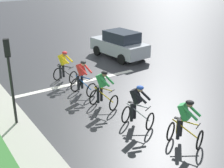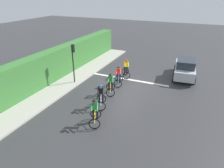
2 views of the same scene
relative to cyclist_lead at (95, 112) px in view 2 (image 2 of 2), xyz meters
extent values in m
plane|color=#333335|center=(0.38, -5.58, -0.80)|extent=(80.00, 80.00, 0.00)
cube|color=#ADA89E|center=(5.26, -3.58, -0.74)|extent=(2.80, 23.66, 0.12)
cube|color=tan|center=(6.16, -3.58, -0.46)|extent=(0.44, 23.66, 0.68)
cube|color=#387533|center=(6.46, -3.58, 0.53)|extent=(1.10, 23.66, 2.66)
cube|color=silver|center=(0.38, -7.04, -0.79)|extent=(7.00, 0.30, 0.01)
torus|color=black|center=(-0.22, 0.50, -0.46)|extent=(0.65, 0.33, 0.68)
torus|color=black|center=(0.19, -0.43, -0.46)|extent=(0.65, 0.33, 0.68)
cylinder|color=gold|center=(-0.02, 0.04, -0.21)|extent=(0.44, 0.92, 0.51)
cylinder|color=gold|center=(0.11, -0.24, -0.18)|extent=(0.04, 0.04, 0.55)
cylinder|color=gold|center=(-0.04, 0.08, 0.07)|extent=(0.33, 0.67, 0.04)
cube|color=black|center=(0.11, -0.24, 0.11)|extent=(0.18, 0.24, 0.04)
cylinder|color=black|center=(-0.18, 0.41, 0.04)|extent=(0.40, 0.20, 0.03)
cube|color=green|center=(0.03, -0.06, 0.41)|extent=(0.44, 0.50, 0.57)
sphere|color=#9E7051|center=(-0.04, 0.08, 0.72)|extent=(0.20, 0.20, 0.20)
ellipsoid|color=black|center=(-0.04, 0.08, 0.79)|extent=(0.33, 0.35, 0.14)
cylinder|color=black|center=(-0.04, -0.20, -0.23)|extent=(0.12, 0.12, 0.74)
cylinder|color=black|center=(0.18, -0.10, -0.23)|extent=(0.12, 0.12, 0.74)
cylinder|color=green|center=(-0.24, 0.14, 0.47)|extent=(0.28, 0.47, 0.37)
cylinder|color=green|center=(0.06, 0.27, 0.47)|extent=(0.28, 0.47, 0.37)
torus|color=black|center=(0.33, -1.37, -0.46)|extent=(0.64, 0.33, 0.68)
torus|color=black|center=(0.75, -2.30, -0.46)|extent=(0.64, 0.33, 0.68)
cylinder|color=silver|center=(0.54, -1.83, -0.21)|extent=(0.45, 0.92, 0.51)
cylinder|color=silver|center=(0.67, -2.11, -0.18)|extent=(0.04, 0.04, 0.55)
cylinder|color=silver|center=(0.52, -1.78, 0.07)|extent=(0.33, 0.67, 0.04)
cube|color=black|center=(0.67, -2.11, 0.11)|extent=(0.18, 0.24, 0.04)
cylinder|color=black|center=(0.37, -1.46, 0.04)|extent=(0.40, 0.20, 0.03)
cube|color=black|center=(0.58, -1.92, 0.41)|extent=(0.44, 0.50, 0.57)
sphere|color=tan|center=(0.52, -1.78, 0.72)|extent=(0.20, 0.20, 0.20)
ellipsoid|color=#264CB2|center=(0.52, -1.78, 0.79)|extent=(0.33, 0.35, 0.14)
cylinder|color=black|center=(0.52, -2.07, -0.23)|extent=(0.12, 0.12, 0.74)
cylinder|color=black|center=(0.74, -1.97, -0.23)|extent=(0.12, 0.12, 0.74)
cylinder|color=black|center=(0.32, -1.73, 0.47)|extent=(0.28, 0.47, 0.37)
cylinder|color=black|center=(0.61, -1.60, 0.47)|extent=(0.28, 0.47, 0.37)
torus|color=black|center=(0.57, -3.42, -0.46)|extent=(0.65, 0.32, 0.68)
torus|color=black|center=(0.97, -4.36, -0.46)|extent=(0.65, 0.32, 0.68)
cylinder|color=gold|center=(0.77, -3.89, -0.21)|extent=(0.43, 0.93, 0.51)
cylinder|color=gold|center=(0.89, -4.17, -0.18)|extent=(0.04, 0.04, 0.55)
cylinder|color=gold|center=(0.75, -3.84, 0.07)|extent=(0.32, 0.67, 0.04)
cube|color=black|center=(0.89, -4.17, 0.11)|extent=(0.18, 0.24, 0.04)
cylinder|color=black|center=(0.61, -3.52, 0.04)|extent=(0.40, 0.20, 0.03)
cube|color=green|center=(0.81, -3.98, 0.41)|extent=(0.44, 0.49, 0.57)
sphere|color=#9E7051|center=(0.75, -3.84, 0.72)|extent=(0.20, 0.20, 0.20)
ellipsoid|color=black|center=(0.75, -3.84, 0.79)|extent=(0.33, 0.35, 0.14)
cylinder|color=black|center=(0.74, -4.12, -0.23)|extent=(0.12, 0.12, 0.74)
cylinder|color=black|center=(0.96, -4.03, -0.23)|extent=(0.12, 0.12, 0.74)
cylinder|color=green|center=(0.55, -3.78, 0.47)|extent=(0.27, 0.47, 0.37)
cylinder|color=green|center=(0.85, -3.66, 0.47)|extent=(0.27, 0.47, 0.37)
torus|color=black|center=(0.67, -5.12, -0.46)|extent=(0.67, 0.26, 0.68)
torus|color=black|center=(0.98, -6.09, -0.46)|extent=(0.67, 0.26, 0.68)
cylinder|color=#1E59B2|center=(0.83, -5.60, -0.21)|extent=(0.34, 0.96, 0.51)
cylinder|color=#1E59B2|center=(0.92, -5.89, -0.18)|extent=(0.04, 0.04, 0.55)
cylinder|color=#1E59B2|center=(0.81, -5.55, 0.07)|extent=(0.26, 0.69, 0.04)
cube|color=black|center=(0.92, -5.89, 0.11)|extent=(0.16, 0.24, 0.04)
cylinder|color=black|center=(0.70, -5.21, 0.04)|extent=(0.41, 0.16, 0.03)
cube|color=red|center=(0.86, -5.70, 0.41)|extent=(0.41, 0.48, 0.57)
sphere|color=tan|center=(0.81, -5.55, 0.72)|extent=(0.20, 0.20, 0.20)
ellipsoid|color=black|center=(0.81, -5.55, 0.79)|extent=(0.31, 0.34, 0.14)
cylinder|color=black|center=(0.78, -5.83, -0.23)|extent=(0.12, 0.12, 0.74)
cylinder|color=black|center=(1.00, -5.76, -0.23)|extent=(0.12, 0.12, 0.74)
cylinder|color=red|center=(0.62, -5.48, 0.47)|extent=(0.23, 0.48, 0.37)
cylinder|color=red|center=(0.92, -5.38, 0.47)|extent=(0.23, 0.48, 0.37)
torus|color=black|center=(0.64, -7.05, -0.46)|extent=(0.63, 0.36, 0.68)
torus|color=black|center=(1.10, -7.96, -0.46)|extent=(0.63, 0.36, 0.68)
cylinder|color=black|center=(0.87, -7.50, -0.21)|extent=(0.48, 0.90, 0.51)
cylinder|color=black|center=(1.01, -7.78, -0.18)|extent=(0.04, 0.04, 0.55)
cylinder|color=black|center=(0.85, -7.46, 0.07)|extent=(0.36, 0.66, 0.04)
cube|color=black|center=(1.01, -7.78, 0.11)|extent=(0.19, 0.24, 0.04)
cylinder|color=black|center=(0.69, -7.14, 0.04)|extent=(0.39, 0.22, 0.03)
cube|color=yellow|center=(0.92, -7.60, 0.41)|extent=(0.45, 0.50, 0.57)
sphere|color=#9E7051|center=(0.85, -7.46, 0.72)|extent=(0.20, 0.20, 0.20)
ellipsoid|color=red|center=(0.85, -7.46, 0.79)|extent=(0.34, 0.36, 0.14)
cylinder|color=black|center=(0.85, -7.74, -0.23)|extent=(0.12, 0.12, 0.74)
cylinder|color=black|center=(1.07, -7.63, -0.23)|extent=(0.12, 0.12, 0.74)
cylinder|color=yellow|center=(0.64, -7.41, 0.47)|extent=(0.30, 0.47, 0.37)
cylinder|color=yellow|center=(0.93, -7.27, 0.47)|extent=(0.30, 0.47, 0.37)
cube|color=#B7BCC1|center=(-3.99, -9.65, -0.10)|extent=(2.08, 4.24, 0.80)
cube|color=#262D38|center=(-4.01, -9.40, 0.63)|extent=(1.69, 2.26, 0.66)
cylinder|color=black|center=(-3.04, -10.84, -0.48)|extent=(0.28, 0.66, 0.64)
cylinder|color=black|center=(-4.70, -10.99, -0.48)|extent=(0.28, 0.66, 0.64)
cylinder|color=black|center=(-3.28, -8.31, -0.48)|extent=(0.28, 0.66, 0.64)
cylinder|color=black|center=(-4.94, -8.46, -0.48)|extent=(0.28, 0.66, 0.64)
cube|color=#EAEACC|center=(-3.29, -11.60, 0.00)|extent=(0.29, 0.11, 0.16)
cube|color=#EAEACC|center=(-4.31, -11.70, 0.00)|extent=(0.29, 0.11, 0.16)
cylinder|color=black|center=(4.37, -4.39, 0.55)|extent=(0.10, 0.10, 2.70)
cube|color=black|center=(4.34, -4.49, 2.22)|extent=(0.25, 0.25, 0.64)
sphere|color=red|center=(4.30, -4.59, 2.42)|extent=(0.11, 0.11, 0.11)
sphere|color=orange|center=(4.30, -4.59, 2.22)|extent=(0.11, 0.11, 0.11)
sphere|color=green|center=(4.30, -4.59, 2.02)|extent=(0.11, 0.11, 0.11)
camera|label=1|loc=(6.87, 6.01, 4.94)|focal=48.25mm
camera|label=2|loc=(-5.02, 8.80, 6.41)|focal=32.66mm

